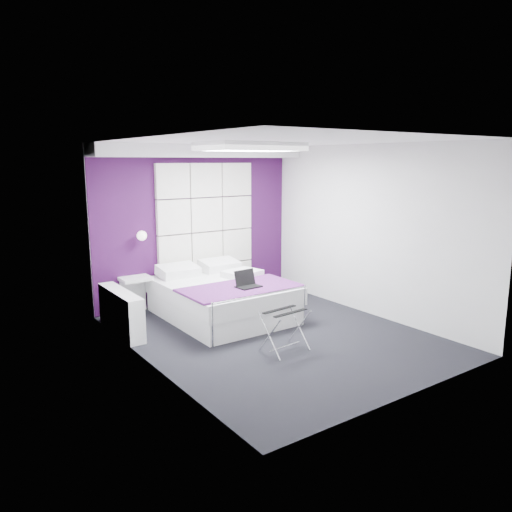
{
  "coord_description": "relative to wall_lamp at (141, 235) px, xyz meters",
  "views": [
    {
      "loc": [
        -3.95,
        -5.17,
        2.35
      ],
      "look_at": [
        -0.08,
        0.35,
        1.06
      ],
      "focal_mm": 35.0,
      "sensor_mm": 36.0,
      "label": 1
    }
  ],
  "objects": [
    {
      "name": "floor",
      "position": [
        1.05,
        -2.06,
        -1.22
      ],
      "size": [
        4.4,
        4.4,
        0.0
      ],
      "primitive_type": "plane",
      "color": "black",
      "rests_on": "ground"
    },
    {
      "name": "ceiling",
      "position": [
        1.05,
        -2.06,
        1.38
      ],
      "size": [
        4.4,
        4.4,
        0.0
      ],
      "primitive_type": "plane",
      "rotation": [
        3.14,
        0.0,
        0.0
      ],
      "color": "white",
      "rests_on": "wall_back"
    },
    {
      "name": "wall_back",
      "position": [
        1.05,
        0.14,
        0.08
      ],
      "size": [
        3.6,
        0.0,
        3.6
      ],
      "primitive_type": "plane",
      "rotation": [
        1.57,
        0.0,
        0.0
      ],
      "color": "silver",
      "rests_on": "floor"
    },
    {
      "name": "wall_left",
      "position": [
        -0.75,
        -2.06,
        0.08
      ],
      "size": [
        0.0,
        4.4,
        4.4
      ],
      "primitive_type": "plane",
      "rotation": [
        1.57,
        0.0,
        1.57
      ],
      "color": "silver",
      "rests_on": "floor"
    },
    {
      "name": "wall_right",
      "position": [
        2.85,
        -2.06,
        0.08
      ],
      "size": [
        0.0,
        4.4,
        4.4
      ],
      "primitive_type": "plane",
      "rotation": [
        1.57,
        0.0,
        -1.57
      ],
      "color": "silver",
      "rests_on": "floor"
    },
    {
      "name": "accent_wall",
      "position": [
        1.05,
        0.13,
        0.08
      ],
      "size": [
        3.58,
        0.02,
        2.58
      ],
      "primitive_type": "cube",
      "color": "#340D39",
      "rests_on": "wall_back"
    },
    {
      "name": "soffit",
      "position": [
        1.05,
        -0.11,
        1.28
      ],
      "size": [
        3.58,
        0.5,
        0.2
      ],
      "primitive_type": "cube",
      "color": "white",
      "rests_on": "wall_back"
    },
    {
      "name": "headboard",
      "position": [
        1.2,
        0.08,
        -0.05
      ],
      "size": [
        1.8,
        0.08,
        2.3
      ],
      "primitive_type": null,
      "color": "silver",
      "rests_on": "wall_back"
    },
    {
      "name": "skylight",
      "position": [
        1.05,
        -1.46,
        1.33
      ],
      "size": [
        1.36,
        0.86,
        0.12
      ],
      "primitive_type": null,
      "color": "white",
      "rests_on": "ceiling"
    },
    {
      "name": "wall_lamp",
      "position": [
        0.0,
        0.0,
        0.0
      ],
      "size": [
        0.15,
        0.15,
        0.15
      ],
      "primitive_type": "sphere",
      "color": "white",
      "rests_on": "wall_back"
    },
    {
      "name": "radiator",
      "position": [
        -0.64,
        -0.76,
        -0.92
      ],
      "size": [
        0.22,
        1.2,
        0.6
      ],
      "primitive_type": "cube",
      "color": "white",
      "rests_on": "floor"
    },
    {
      "name": "bed",
      "position": [
        0.88,
        -0.94,
        -0.92
      ],
      "size": [
        1.69,
        2.04,
        0.72
      ],
      "color": "white",
      "rests_on": "floor"
    },
    {
      "name": "nightstand",
      "position": [
        -0.13,
        -0.04,
        -0.66
      ],
      "size": [
        0.46,
        0.36,
        0.05
      ],
      "primitive_type": "cube",
      "color": "white",
      "rests_on": "wall_back"
    },
    {
      "name": "luggage_rack",
      "position": [
        0.79,
        -2.58,
        -0.96
      ],
      "size": [
        0.53,
        0.39,
        0.53
      ],
      "rotation": [
        0.0,
        0.0,
        0.1
      ],
      "color": "silver",
      "rests_on": "floor"
    },
    {
      "name": "laptop",
      "position": [
        0.97,
        -1.48,
        -0.59
      ],
      "size": [
        0.34,
        0.24,
        0.24
      ],
      "rotation": [
        0.0,
        0.0,
        0.07
      ],
      "color": "black",
      "rests_on": "bed"
    }
  ]
}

